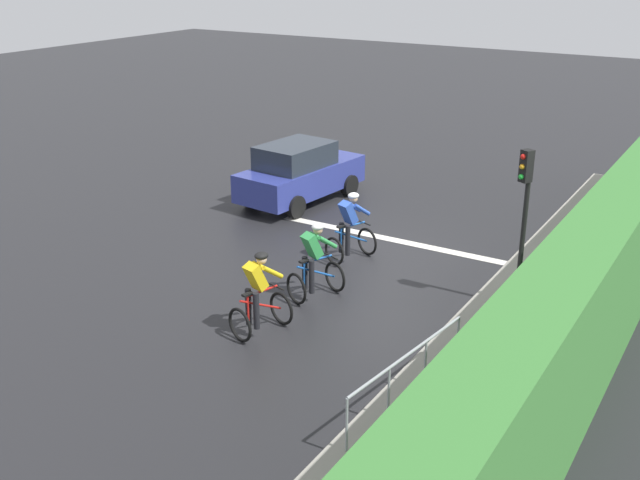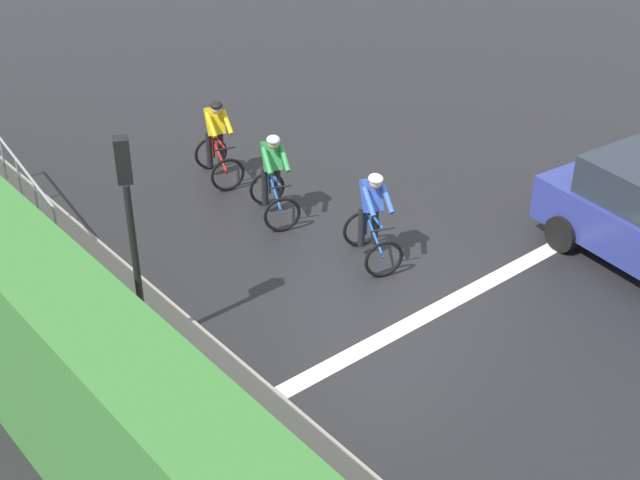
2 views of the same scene
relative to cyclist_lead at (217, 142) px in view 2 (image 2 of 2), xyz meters
name	(u,v)px [view 2 (image 2 of 2)]	position (x,y,z in m)	size (l,w,h in m)	color
ground_plane	(376,288)	(-0.20, -4.80, -0.80)	(80.00, 80.00, 0.00)	black
sidewalk_kerb	(80,328)	(-4.42, -2.80, -0.74)	(2.80, 23.07, 0.12)	gray
stone_wall_low	(20,336)	(-5.32, -2.80, -0.45)	(0.44, 23.07, 0.70)	gray
road_marking_stop_line	(422,318)	(-0.20, -5.83, -0.79)	(7.00, 0.30, 0.01)	silver
cyclist_lead	(217,142)	(0.00, 0.00, 0.00)	(0.94, 1.22, 1.66)	black
cyclist_second	(273,178)	(-0.07, -1.89, 0.00)	(1.03, 1.25, 1.66)	black
cyclist_mid	(372,219)	(0.32, -4.10, 0.00)	(1.02, 1.25, 1.66)	black
traffic_light_near_crossing	(130,214)	(-3.82, -3.70, 1.43)	(0.27, 0.29, 3.34)	black
pedestrian_railing_kerbside	(26,181)	(-3.52, 0.85, -0.02)	(0.46, 3.24, 1.03)	#999EA3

